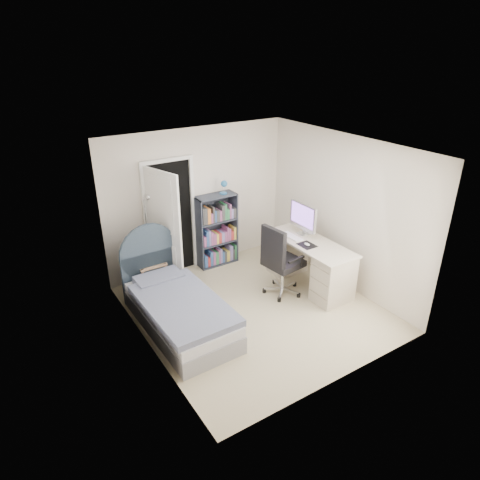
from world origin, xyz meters
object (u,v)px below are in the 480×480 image
bed (177,308)px  nightstand (149,269)px  floor_lamp (150,247)px  desk (309,261)px  bookcase (217,233)px  office_chair (279,258)px

bed → nightstand: 1.08m
floor_lamp → nightstand: bearing=-116.8°
bed → desk: size_ratio=1.27×
nightstand → desk: (2.33, -1.21, 0.01)m
floor_lamp → bookcase: 1.27m
floor_lamp → desk: floor_lamp is taller
bed → nightstand: (0.01, 1.07, 0.14)m
bed → desk: 2.35m
nightstand → floor_lamp: floor_lamp is taller
floor_lamp → office_chair: floor_lamp is taller
bookcase → office_chair: (0.28, -1.48, 0.06)m
desk → nightstand: bearing=152.6°
bookcase → nightstand: bearing=-168.6°
nightstand → office_chair: 2.10m
nightstand → bed: bearing=-90.4°
bed → floor_lamp: floor_lamp is taller
floor_lamp → desk: (2.17, -1.54, -0.20)m
bed → bookcase: (1.44, 1.36, 0.32)m
bed → desk: (2.34, -0.14, 0.15)m
bed → desk: desk is taller
bed → nightstand: bed is taller
office_chair → floor_lamp: bearing=135.6°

